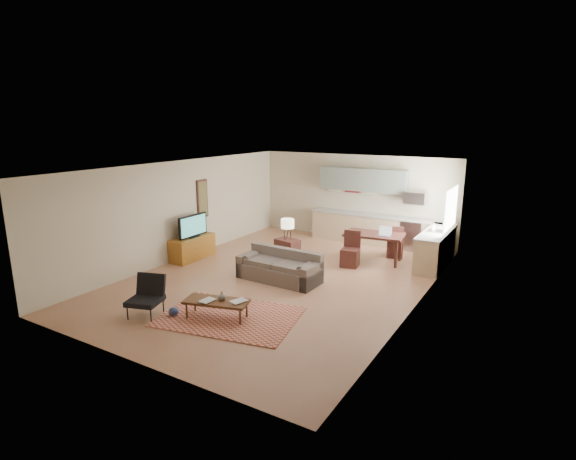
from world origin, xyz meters
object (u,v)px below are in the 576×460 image
Objects in this scene: tv_credenza at (192,248)px; console_table at (288,252)px; armchair at (145,297)px; dining_table at (373,247)px; sofa at (279,266)px; coffee_table at (217,309)px.

console_table reaches higher than tv_credenza.
console_table is (0.76, 4.15, -0.04)m from armchair.
tv_credenza is 2.69m from console_table.
armchair is at bearing -121.64° from dining_table.
sofa is 2.99m from tv_credenza.
tv_credenza is 1.91× the size of console_table.
armchair is at bearing -61.48° from tv_credenza.
sofa is 2.43m from coffee_table.
tv_credenza is at bearing -159.03° from dining_table.
dining_table reaches higher than tv_credenza.
coffee_table is 1.77× the size of console_table.
dining_table is (4.39, 2.33, 0.08)m from tv_credenza.
dining_table is (2.59, 5.63, -0.00)m from armchair.
sofa is at bearing -5.05° from tv_credenza.
sofa is 1.19m from console_table.
tv_credenza is (-1.80, 3.31, -0.08)m from armchair.
dining_table reaches higher than sofa.
sofa is at bearing -57.90° from console_table.
dining_table is (1.41, 2.59, 0.03)m from sofa.
coffee_table is (0.09, -2.43, -0.17)m from sofa.
armchair is 0.51× the size of dining_table.
tv_credenza is at bearing 100.23° from armchair.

